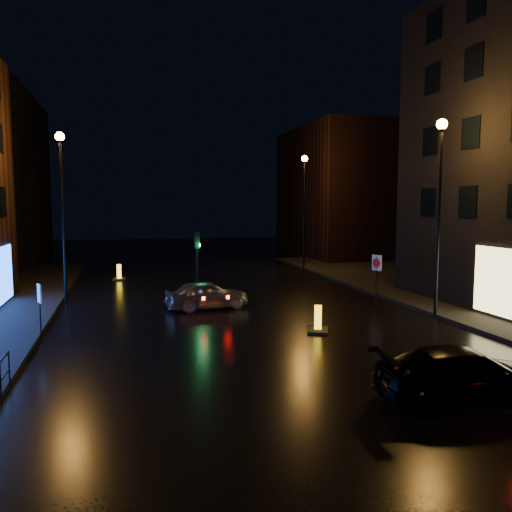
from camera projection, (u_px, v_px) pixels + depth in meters
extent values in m
plane|color=black|center=(317.00, 385.00, 13.50)|extent=(120.00, 120.00, 0.00)
cube|color=black|center=(339.00, 193.00, 47.48)|extent=(8.00, 14.00, 12.00)
cylinder|color=black|center=(63.00, 222.00, 24.53)|extent=(0.14, 0.14, 8.00)
cylinder|color=black|center=(60.00, 140.00, 24.12)|extent=(0.20, 0.20, 0.25)
sphere|color=orange|center=(60.00, 136.00, 24.11)|extent=(0.44, 0.44, 0.44)
cylinder|color=black|center=(438.00, 225.00, 20.85)|extent=(0.14, 0.14, 8.00)
cylinder|color=black|center=(442.00, 128.00, 20.44)|extent=(0.20, 0.20, 0.25)
sphere|color=orange|center=(442.00, 124.00, 20.43)|extent=(0.44, 0.44, 0.44)
cylinder|color=black|center=(304.00, 217.00, 36.23)|extent=(0.14, 0.14, 8.00)
cylinder|color=black|center=(305.00, 161.00, 35.82)|extent=(0.20, 0.20, 0.25)
sphere|color=orange|center=(305.00, 159.00, 35.80)|extent=(0.44, 0.44, 0.44)
cube|color=black|center=(198.00, 295.00, 26.64)|extent=(1.40, 2.40, 0.12)
cylinder|color=black|center=(197.00, 270.00, 26.50)|extent=(0.12, 0.12, 2.80)
cube|color=black|center=(197.00, 240.00, 26.33)|extent=(0.28, 0.22, 0.90)
cylinder|color=#0CFF59|center=(200.00, 245.00, 26.40)|extent=(0.05, 0.18, 0.18)
cylinder|color=black|center=(9.00, 369.00, 13.31)|extent=(0.04, 0.04, 1.00)
imported|color=#B5B9BE|center=(207.00, 295.00, 23.37)|extent=(4.04, 2.07, 1.32)
imported|color=black|center=(466.00, 375.00, 12.39)|extent=(4.70, 2.27, 1.32)
cube|color=black|center=(318.00, 330.00, 19.21)|extent=(1.17, 1.37, 0.10)
cube|color=#EFA917|center=(318.00, 318.00, 19.16)|extent=(0.32, 0.27, 0.97)
cube|color=black|center=(318.00, 318.00, 19.16)|extent=(0.27, 0.13, 0.58)
cube|color=black|center=(119.00, 279.00, 32.39)|extent=(0.83, 1.19, 0.10)
cube|color=yellow|center=(119.00, 272.00, 32.34)|extent=(0.28, 0.19, 0.95)
cube|color=black|center=(119.00, 272.00, 32.34)|extent=(0.29, 0.04, 0.57)
cylinder|color=black|center=(40.00, 313.00, 17.79)|extent=(0.05, 0.05, 1.99)
cube|color=silver|center=(39.00, 293.00, 17.72)|extent=(0.21, 0.48, 0.68)
cylinder|color=#B20C0C|center=(40.00, 293.00, 17.73)|extent=(0.15, 0.38, 0.40)
cylinder|color=black|center=(376.00, 280.00, 24.79)|extent=(0.06, 0.06, 2.30)
cube|color=silver|center=(377.00, 263.00, 24.70)|extent=(0.27, 0.55, 0.79)
cylinder|color=#B20C0C|center=(376.00, 263.00, 24.69)|extent=(0.20, 0.43, 0.46)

